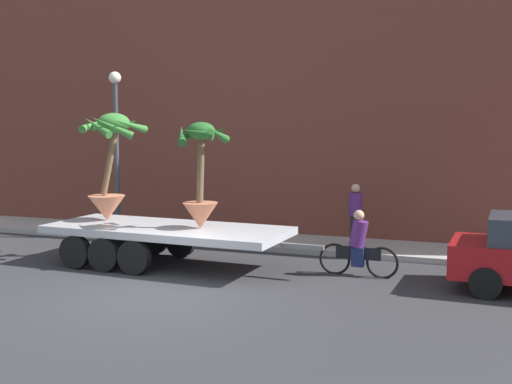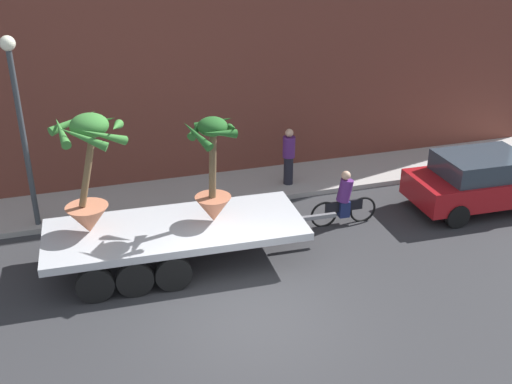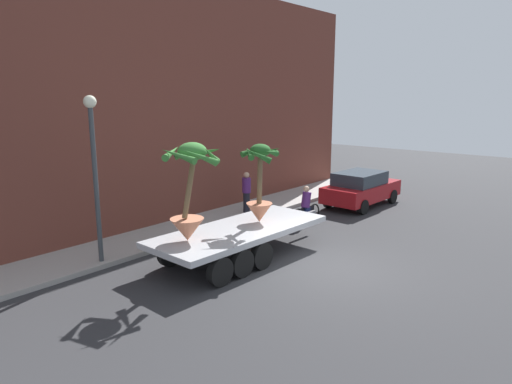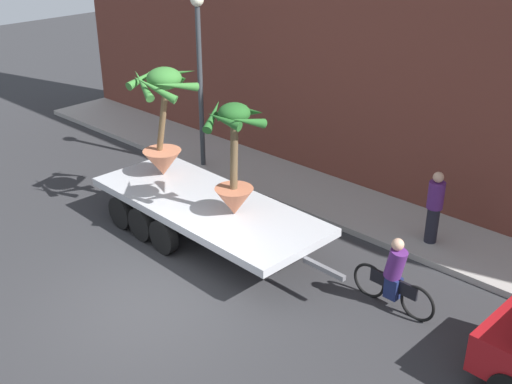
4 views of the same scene
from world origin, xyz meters
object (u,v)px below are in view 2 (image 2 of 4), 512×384
at_px(cyclist, 344,201).
at_px(street_lamp, 19,110).
at_px(potted_palm_middle, 89,174).
at_px(flatbed_trailer, 165,236).
at_px(parked_car, 484,180).
at_px(pedestrian_near_gate, 289,156).
at_px(potted_palm_rear, 213,174).

bearing_deg(cyclist, street_lamp, 164.68).
bearing_deg(cyclist, potted_palm_middle, -176.81).
bearing_deg(potted_palm_middle, cyclist, 3.19).
relative_size(flatbed_trailer, parked_car, 1.62).
relative_size(flatbed_trailer, cyclist, 3.78).
bearing_deg(pedestrian_near_gate, potted_palm_rear, -133.32).
bearing_deg(street_lamp, potted_palm_middle, -60.69).
bearing_deg(pedestrian_near_gate, street_lamp, -176.29).
height_order(parked_car, street_lamp, street_lamp).
bearing_deg(potted_palm_middle, street_lamp, 119.31).
bearing_deg(potted_palm_rear, street_lamp, 145.85).
height_order(potted_palm_rear, cyclist, potted_palm_rear).
distance_m(flatbed_trailer, potted_palm_middle, 2.23).
bearing_deg(potted_palm_middle, flatbed_trailer, -10.23).
distance_m(potted_palm_rear, pedestrian_near_gate, 4.56).
relative_size(flatbed_trailer, potted_palm_rear, 2.77).
xyz_separation_m(potted_palm_rear, potted_palm_middle, (-2.68, 0.29, 0.22)).
distance_m(potted_palm_middle, cyclist, 6.55).
height_order(potted_palm_rear, pedestrian_near_gate, potted_palm_rear).
bearing_deg(parked_car, potted_palm_middle, -179.41).
relative_size(potted_palm_middle, cyclist, 1.49).
bearing_deg(parked_car, cyclist, 176.56).
xyz_separation_m(flatbed_trailer, parked_car, (8.90, 0.38, 0.06)).
bearing_deg(cyclist, parked_car, -3.44).
bearing_deg(street_lamp, pedestrian_near_gate, 3.71).
height_order(potted_palm_middle, parked_car, potted_palm_middle).
xyz_separation_m(potted_palm_middle, pedestrian_near_gate, (5.71, 2.92, -1.35)).
height_order(potted_palm_rear, street_lamp, street_lamp).
xyz_separation_m(potted_palm_rear, parked_car, (7.73, 0.40, -1.34)).
distance_m(parked_car, pedestrian_near_gate, 5.48).
height_order(cyclist, parked_car, parked_car).
height_order(cyclist, street_lamp, street_lamp).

